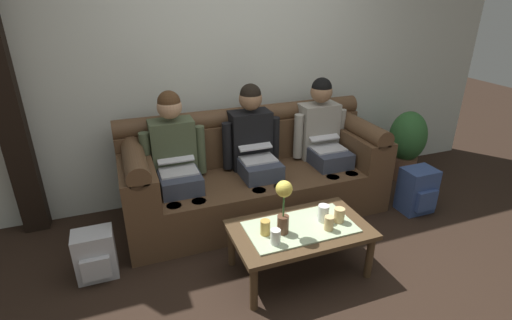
{
  "coord_description": "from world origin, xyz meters",
  "views": [
    {
      "loc": [
        -1.14,
        -1.92,
        1.99
      ],
      "look_at": [
        -0.08,
        0.91,
        0.64
      ],
      "focal_mm": 27.17,
      "sensor_mm": 36.0,
      "label": 1
    }
  ],
  "objects_px": {
    "person_right": "(323,137)",
    "couch": "(254,175)",
    "person_left": "(176,158)",
    "coffee_table": "(300,233)",
    "person_middle": "(254,147)",
    "backpack_left": "(95,255)",
    "cup_near_right": "(265,227)",
    "cup_far_right": "(339,215)",
    "potted_plant": "(407,142)",
    "cup_far_left": "(275,237)",
    "flower_vase": "(284,203)",
    "cup_far_center": "(329,223)",
    "cup_near_left": "(323,213)",
    "backpack_right": "(417,191)"
  },
  "relations": [
    {
      "from": "coffee_table",
      "to": "potted_plant",
      "type": "bearing_deg",
      "value": 29.31
    },
    {
      "from": "cup_near_left",
      "to": "cup_far_left",
      "type": "height_order",
      "value": "cup_near_left"
    },
    {
      "from": "flower_vase",
      "to": "cup_near_right",
      "type": "bearing_deg",
      "value": 168.49
    },
    {
      "from": "coffee_table",
      "to": "cup_far_left",
      "type": "bearing_deg",
      "value": -153.7
    },
    {
      "from": "cup_near_right",
      "to": "potted_plant",
      "type": "distance_m",
      "value": 2.34
    },
    {
      "from": "person_middle",
      "to": "cup_near_left",
      "type": "height_order",
      "value": "person_middle"
    },
    {
      "from": "couch",
      "to": "person_right",
      "type": "xyz_separation_m",
      "value": [
        0.72,
        -0.0,
        0.29
      ]
    },
    {
      "from": "coffee_table",
      "to": "potted_plant",
      "type": "height_order",
      "value": "potted_plant"
    },
    {
      "from": "cup_far_right",
      "to": "person_left",
      "type": "bearing_deg",
      "value": 135.28
    },
    {
      "from": "person_middle",
      "to": "potted_plant",
      "type": "relative_size",
      "value": 1.57
    },
    {
      "from": "couch",
      "to": "cup_near_right",
      "type": "xyz_separation_m",
      "value": [
        -0.28,
        -0.97,
        0.08
      ]
    },
    {
      "from": "cup_near_left",
      "to": "cup_far_left",
      "type": "relative_size",
      "value": 1.19
    },
    {
      "from": "backpack_left",
      "to": "person_middle",
      "type": "bearing_deg",
      "value": 19.05
    },
    {
      "from": "person_right",
      "to": "cup_near_left",
      "type": "bearing_deg",
      "value": -118.88
    },
    {
      "from": "coffee_table",
      "to": "cup_far_right",
      "type": "relative_size",
      "value": 9.24
    },
    {
      "from": "person_right",
      "to": "coffee_table",
      "type": "height_order",
      "value": "person_right"
    },
    {
      "from": "cup_near_left",
      "to": "cup_far_right",
      "type": "relative_size",
      "value": 1.18
    },
    {
      "from": "couch",
      "to": "backpack_right",
      "type": "xyz_separation_m",
      "value": [
        1.45,
        -0.58,
        -0.15
      ]
    },
    {
      "from": "person_left",
      "to": "person_middle",
      "type": "relative_size",
      "value": 1.0
    },
    {
      "from": "person_middle",
      "to": "cup_far_right",
      "type": "distance_m",
      "value": 1.07
    },
    {
      "from": "coffee_table",
      "to": "flower_vase",
      "type": "distance_m",
      "value": 0.34
    },
    {
      "from": "person_middle",
      "to": "flower_vase",
      "type": "height_order",
      "value": "person_middle"
    },
    {
      "from": "cup_far_center",
      "to": "backpack_left",
      "type": "bearing_deg",
      "value": 160.3
    },
    {
      "from": "person_left",
      "to": "backpack_left",
      "type": "relative_size",
      "value": 3.24
    },
    {
      "from": "person_middle",
      "to": "cup_far_center",
      "type": "relative_size",
      "value": 11.58
    },
    {
      "from": "flower_vase",
      "to": "backpack_right",
      "type": "xyz_separation_m",
      "value": [
        1.6,
        0.41,
        -0.42
      ]
    },
    {
      "from": "couch",
      "to": "person_right",
      "type": "distance_m",
      "value": 0.78
    },
    {
      "from": "coffee_table",
      "to": "couch",
      "type": "bearing_deg",
      "value": 90.0
    },
    {
      "from": "person_left",
      "to": "cup_near_right",
      "type": "bearing_deg",
      "value": -65.37
    },
    {
      "from": "person_left",
      "to": "cup_far_left",
      "type": "xyz_separation_m",
      "value": [
        0.47,
        -1.09,
        -0.21
      ]
    },
    {
      "from": "couch",
      "to": "backpack_right",
      "type": "bearing_deg",
      "value": -21.94
    },
    {
      "from": "cup_near_right",
      "to": "potted_plant",
      "type": "xyz_separation_m",
      "value": [
        2.1,
        1.02,
        -0.02
      ]
    },
    {
      "from": "couch",
      "to": "person_left",
      "type": "height_order",
      "value": "person_left"
    },
    {
      "from": "cup_near_left",
      "to": "potted_plant",
      "type": "distance_m",
      "value": 1.92
    },
    {
      "from": "person_middle",
      "to": "potted_plant",
      "type": "bearing_deg",
      "value": 1.74
    },
    {
      "from": "coffee_table",
      "to": "cup_near_right",
      "type": "distance_m",
      "value": 0.3
    },
    {
      "from": "backpack_left",
      "to": "cup_far_left",
      "type": "bearing_deg",
      "value": -26.71
    },
    {
      "from": "person_right",
      "to": "couch",
      "type": "bearing_deg",
      "value": 179.66
    },
    {
      "from": "couch",
      "to": "potted_plant",
      "type": "bearing_deg",
      "value": 1.6
    },
    {
      "from": "cup_near_left",
      "to": "backpack_right",
      "type": "xyz_separation_m",
      "value": [
        1.26,
        0.38,
        -0.24
      ]
    },
    {
      "from": "person_right",
      "to": "cup_near_right",
      "type": "bearing_deg",
      "value": -135.89
    },
    {
      "from": "person_left",
      "to": "backpack_right",
      "type": "relative_size",
      "value": 2.79
    },
    {
      "from": "flower_vase",
      "to": "couch",
      "type": "bearing_deg",
      "value": 81.33
    },
    {
      "from": "person_right",
      "to": "cup_far_center",
      "type": "xyz_separation_m",
      "value": [
        -0.55,
        -1.07,
        -0.21
      ]
    },
    {
      "from": "person_left",
      "to": "coffee_table",
      "type": "bearing_deg",
      "value": -53.36
    },
    {
      "from": "couch",
      "to": "person_left",
      "type": "bearing_deg",
      "value": -179.67
    },
    {
      "from": "person_left",
      "to": "person_middle",
      "type": "xyz_separation_m",
      "value": [
        0.72,
        -0.0,
        0.0
      ]
    },
    {
      "from": "backpack_left",
      "to": "cup_near_right",
      "type": "bearing_deg",
      "value": -22.05
    },
    {
      "from": "couch",
      "to": "backpack_right",
      "type": "height_order",
      "value": "couch"
    },
    {
      "from": "person_right",
      "to": "flower_vase",
      "type": "xyz_separation_m",
      "value": [
        -0.87,
        -0.99,
        -0.02
      ]
    }
  ]
}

